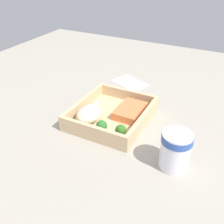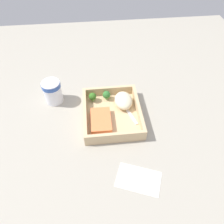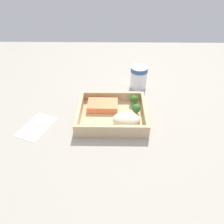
{
  "view_description": "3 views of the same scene",
  "coord_description": "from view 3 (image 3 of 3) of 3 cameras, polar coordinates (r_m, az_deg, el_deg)",
  "views": [
    {
      "loc": [
        60.43,
        31.11,
        45.4
      ],
      "look_at": [
        0.0,
        0.0,
        2.7
      ],
      "focal_mm": 42.0,
      "sensor_mm": 36.0,
      "label": 1
    },
    {
      "loc": [
        -54.97,
        5.89,
        64.66
      ],
      "look_at": [
        0.0,
        0.0,
        2.7
      ],
      "focal_mm": 35.0,
      "sensor_mm": 36.0,
      "label": 2
    },
    {
      "loc": [
        0.85,
        -62.96,
        50.47
      ],
      "look_at": [
        0.0,
        0.0,
        2.7
      ],
      "focal_mm": 35.0,
      "sensor_mm": 36.0,
      "label": 3
    }
  ],
  "objects": [
    {
      "name": "paper_cup",
      "position": [
        0.97,
        7.02,
        9.34
      ],
      "size": [
        7.35,
        7.35,
        9.68
      ],
      "color": "white",
      "rests_on": "ground_plane"
    },
    {
      "name": "salmon_fillet",
      "position": [
        0.83,
        -2.45,
        1.73
      ],
      "size": [
        11.43,
        7.53,
        2.41
      ],
      "primitive_type": "cube",
      "rotation": [
        0.0,
        0.0,
        -0.01
      ],
      "color": "#F67C46",
      "rests_on": "takeout_tray"
    },
    {
      "name": "tray_rim",
      "position": [
        0.79,
        0.0,
        0.18
      ],
      "size": [
        24.73,
        21.59,
        3.62
      ],
      "color": "tan",
      "rests_on": "takeout_tray"
    },
    {
      "name": "fork",
      "position": [
        0.75,
        2.33,
        -3.47
      ],
      "size": [
        15.5,
        6.59,
        0.44
      ],
      "color": "silver",
      "rests_on": "takeout_tray"
    },
    {
      "name": "receipt_slip",
      "position": [
        0.81,
        -19.13,
        -3.64
      ],
      "size": [
        12.68,
        15.59,
        0.24
      ],
      "primitive_type": "cube",
      "rotation": [
        0.0,
        0.0,
        -0.37
      ],
      "color": "white",
      "rests_on": "ground_plane"
    },
    {
      "name": "broccoli_floret_1",
      "position": [
        0.85,
        5.74,
        3.24
      ],
      "size": [
        3.07,
        3.07,
        3.93
      ],
      "color": "#789F57",
      "rests_on": "takeout_tray"
    },
    {
      "name": "takeout_tray",
      "position": [
        0.8,
        0.0,
        -1.19
      ],
      "size": [
        24.73,
        21.59,
        1.2
      ],
      "primitive_type": "cube",
      "color": "tan",
      "rests_on": "ground_plane"
    },
    {
      "name": "mashed_potatoes",
      "position": [
        0.75,
        3.78,
        -2.0
      ],
      "size": [
        9.54,
        7.06,
        4.31
      ],
      "primitive_type": "ellipsoid",
      "color": "beige",
      "rests_on": "takeout_tray"
    },
    {
      "name": "ground_plane",
      "position": [
        0.81,
        0.0,
        -2.08
      ],
      "size": [
        160.0,
        160.0,
        2.0
      ],
      "primitive_type": "cube",
      "color": "#A29C8D"
    },
    {
      "name": "broccoli_floret_2",
      "position": [
        0.8,
        6.35,
        0.91
      ],
      "size": [
        3.15,
        3.15,
        3.87
      ],
      "color": "#84A85B",
      "rests_on": "takeout_tray"
    }
  ]
}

